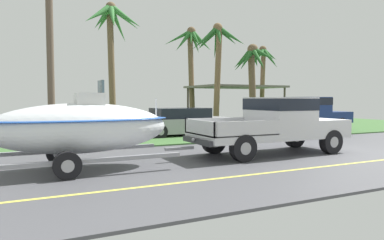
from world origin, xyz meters
TOP-DOWN VIEW (x-y plane):
  - ground at (0.00, 8.38)m, footprint 36.00×22.00m
  - pickup_truck_towing at (-1.65, 0.65)m, footprint 5.56×2.03m
  - boat_on_trailer at (-8.07, 0.65)m, footprint 5.81×2.30m
  - parked_pickup_background at (4.57, 5.83)m, footprint 5.90×1.98m
  - parked_sedan_near at (-7.95, 8.45)m, footprint 4.38×1.90m
  - parked_sedan_far at (-2.16, 7.19)m, footprint 4.74×1.95m
  - carport_awning at (4.54, 12.93)m, footprint 6.07×4.61m
  - palm_tree_near_left at (3.39, 9.26)m, footprint 2.85×3.51m
  - palm_tree_near_right at (7.98, 14.26)m, footprint 2.82×3.23m
  - palm_tree_mid at (-4.83, 10.76)m, footprint 3.48×3.32m
  - palm_tree_far_left at (0.94, 9.29)m, footprint 3.25×3.27m
  - palm_tree_far_right at (1.87, 14.63)m, footprint 3.18×2.91m
  - utility_pole at (-8.45, 4.45)m, footprint 0.24×1.80m

SIDE VIEW (x-z plane):
  - ground at x=0.00m, z-range -0.07..0.04m
  - parked_sedan_near at x=-7.95m, z-range -0.02..1.36m
  - parked_sedan_far at x=-2.16m, z-range -0.02..1.36m
  - pickup_truck_towing at x=-1.65m, z-range 0.10..1.98m
  - parked_pickup_background at x=4.57m, z-range 0.10..2.02m
  - boat_on_trailer at x=-8.07m, z-range -0.07..2.24m
  - carport_awning at x=4.54m, z-range 1.24..3.99m
  - palm_tree_near_left at x=3.39m, z-range 1.24..6.40m
  - palm_tree_near_right at x=7.98m, z-range 1.57..7.59m
  - palm_tree_far_left at x=0.94m, z-range 1.52..7.73m
  - utility_pole at x=-8.45m, z-range 0.16..9.12m
  - palm_tree_far_right at x=1.87m, z-range 1.78..8.82m
  - palm_tree_mid at x=-4.83m, z-range 1.93..9.03m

